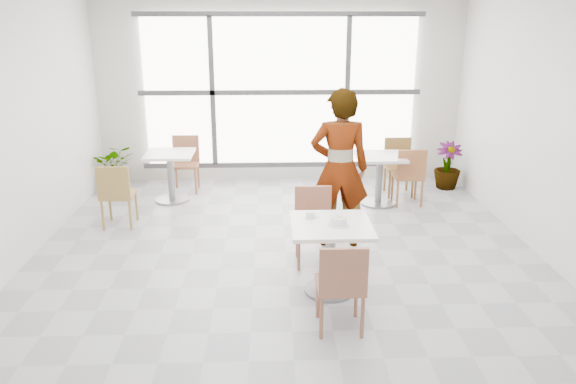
{
  "coord_description": "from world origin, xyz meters",
  "views": [
    {
      "loc": [
        -0.19,
        -5.68,
        2.76
      ],
      "look_at": [
        0.0,
        -0.3,
        1.0
      ],
      "focal_mm": 34.59,
      "sensor_mm": 36.0,
      "label": 1
    }
  ],
  "objects_px": {
    "chair_far": "(314,220)",
    "bg_chair_right_far": "(398,162)",
    "bg_chair_left_near": "(116,192)",
    "plant_left": "(116,166)",
    "bg_table_right": "(379,173)",
    "main_table": "(331,245)",
    "bg_chair_left_far": "(186,159)",
    "plant_right": "(448,166)",
    "person": "(339,169)",
    "coffee_cup": "(310,215)",
    "bg_table_left": "(171,170)",
    "bg_chair_right_near": "(409,173)",
    "chair_near": "(341,282)",
    "oatmeal_bowl": "(339,221)"
  },
  "relations": [
    {
      "from": "plant_right",
      "to": "chair_far",
      "type": "bearing_deg",
      "value": -131.7
    },
    {
      "from": "coffee_cup",
      "to": "oatmeal_bowl",
      "type": "bearing_deg",
      "value": -38.76
    },
    {
      "from": "oatmeal_bowl",
      "to": "bg_chair_left_far",
      "type": "bearing_deg",
      "value": 119.45
    },
    {
      "from": "chair_far",
      "to": "plant_right",
      "type": "distance_m",
      "value": 3.6
    },
    {
      "from": "oatmeal_bowl",
      "to": "bg_chair_right_far",
      "type": "bearing_deg",
      "value": 67.59
    },
    {
      "from": "plant_right",
      "to": "bg_table_right",
      "type": "bearing_deg",
      "value": -149.76
    },
    {
      "from": "bg_table_left",
      "to": "bg_chair_left_far",
      "type": "distance_m",
      "value": 0.58
    },
    {
      "from": "bg_chair_left_far",
      "to": "bg_table_left",
      "type": "bearing_deg",
      "value": -104.62
    },
    {
      "from": "bg_chair_left_far",
      "to": "bg_chair_left_near",
      "type": "bearing_deg",
      "value": -112.16
    },
    {
      "from": "bg_table_left",
      "to": "bg_table_right",
      "type": "distance_m",
      "value": 3.13
    },
    {
      "from": "coffee_cup",
      "to": "plant_left",
      "type": "distance_m",
      "value": 4.61
    },
    {
      "from": "plant_left",
      "to": "chair_far",
      "type": "bearing_deg",
      "value": -44.46
    },
    {
      "from": "bg_chair_left_near",
      "to": "plant_left",
      "type": "bearing_deg",
      "value": -74.86
    },
    {
      "from": "chair_near",
      "to": "bg_chair_right_near",
      "type": "distance_m",
      "value": 3.7
    },
    {
      "from": "bg_chair_left_near",
      "to": "bg_chair_right_far",
      "type": "bearing_deg",
      "value": -161.35
    },
    {
      "from": "bg_table_left",
      "to": "bg_chair_right_near",
      "type": "xyz_separation_m",
      "value": [
        3.55,
        -0.33,
        0.01
      ]
    },
    {
      "from": "bg_chair_left_near",
      "to": "plant_left",
      "type": "height_order",
      "value": "bg_chair_left_near"
    },
    {
      "from": "plant_right",
      "to": "person",
      "type": "bearing_deg",
      "value": -132.89
    },
    {
      "from": "chair_far",
      "to": "coffee_cup",
      "type": "relative_size",
      "value": 5.47
    },
    {
      "from": "person",
      "to": "bg_table_right",
      "type": "bearing_deg",
      "value": -116.81
    },
    {
      "from": "chair_near",
      "to": "bg_chair_right_near",
      "type": "bearing_deg",
      "value": -112.83
    },
    {
      "from": "plant_left",
      "to": "oatmeal_bowl",
      "type": "bearing_deg",
      "value": -49.65
    },
    {
      "from": "bg_chair_right_far",
      "to": "bg_table_left",
      "type": "bearing_deg",
      "value": -175.53
    },
    {
      "from": "bg_table_left",
      "to": "chair_near",
      "type": "bearing_deg",
      "value": -60.57
    },
    {
      "from": "plant_right",
      "to": "bg_chair_right_near",
      "type": "bearing_deg",
      "value": -135.85
    },
    {
      "from": "chair_near",
      "to": "plant_right",
      "type": "relative_size",
      "value": 1.15
    },
    {
      "from": "coffee_cup",
      "to": "bg_chair_left_near",
      "type": "relative_size",
      "value": 0.18
    },
    {
      "from": "main_table",
      "to": "chair_far",
      "type": "xyz_separation_m",
      "value": [
        -0.11,
        0.76,
        -0.02
      ]
    },
    {
      "from": "bg_table_left",
      "to": "chair_far",
      "type": "bearing_deg",
      "value": -48.05
    },
    {
      "from": "coffee_cup",
      "to": "bg_chair_right_near",
      "type": "xyz_separation_m",
      "value": [
        1.64,
        2.47,
        -0.28
      ]
    },
    {
      "from": "plant_left",
      "to": "bg_chair_left_far",
      "type": "bearing_deg",
      "value": -8.7
    },
    {
      "from": "bg_chair_right_near",
      "to": "main_table",
      "type": "bearing_deg",
      "value": 61.26
    },
    {
      "from": "bg_table_right",
      "to": "plant_left",
      "type": "xyz_separation_m",
      "value": [
        -4.14,
        1.0,
        -0.13
      ]
    },
    {
      "from": "chair_near",
      "to": "bg_table_right",
      "type": "height_order",
      "value": "chair_near"
    },
    {
      "from": "oatmeal_bowl",
      "to": "bg_chair_right_near",
      "type": "height_order",
      "value": "bg_chair_right_near"
    },
    {
      "from": "chair_near",
      "to": "bg_chair_right_far",
      "type": "xyz_separation_m",
      "value": [
        1.41,
        4.02,
        0.0
      ]
    },
    {
      "from": "coffee_cup",
      "to": "bg_table_left",
      "type": "bearing_deg",
      "value": 124.19
    },
    {
      "from": "coffee_cup",
      "to": "bg_table_right",
      "type": "relative_size",
      "value": 0.21
    },
    {
      "from": "bg_chair_right_far",
      "to": "plant_left",
      "type": "height_order",
      "value": "bg_chair_right_far"
    },
    {
      "from": "plant_left",
      "to": "plant_right",
      "type": "xyz_separation_m",
      "value": [
        5.4,
        -0.27,
        0.02
      ]
    },
    {
      "from": "chair_far",
      "to": "bg_chair_left_far",
      "type": "relative_size",
      "value": 1.0
    },
    {
      "from": "coffee_cup",
      "to": "bg_chair_right_far",
      "type": "xyz_separation_m",
      "value": [
        1.62,
        3.07,
        -0.28
      ]
    },
    {
      "from": "main_table",
      "to": "person",
      "type": "height_order",
      "value": "person"
    },
    {
      "from": "main_table",
      "to": "bg_chair_right_near",
      "type": "relative_size",
      "value": 0.92
    },
    {
      "from": "bg_table_left",
      "to": "plant_left",
      "type": "distance_m",
      "value": 1.27
    },
    {
      "from": "chair_far",
      "to": "bg_chair_right_far",
      "type": "bearing_deg",
      "value": 58.3
    },
    {
      "from": "bg_table_left",
      "to": "plant_left",
      "type": "bearing_deg",
      "value": 144.02
    },
    {
      "from": "bg_table_right",
      "to": "main_table",
      "type": "bearing_deg",
      "value": -110.59
    },
    {
      "from": "coffee_cup",
      "to": "bg_table_right",
      "type": "bearing_deg",
      "value": 64.4
    },
    {
      "from": "chair_near",
      "to": "chair_far",
      "type": "height_order",
      "value": "same"
    }
  ]
}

